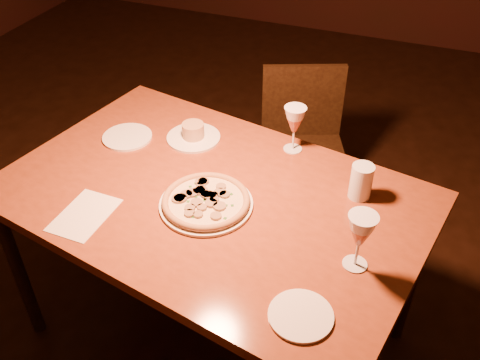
% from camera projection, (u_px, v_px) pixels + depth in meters
% --- Properties ---
extents(floor, '(7.00, 7.00, 0.00)m').
position_uv_depth(floor, '(184.00, 319.00, 2.45)').
color(floor, black).
rests_on(floor, ground).
extents(dining_table, '(1.65, 1.23, 0.80)m').
position_uv_depth(dining_table, '(211.00, 208.00, 1.95)').
color(dining_table, brown).
rests_on(dining_table, floor).
extents(chair_far, '(0.54, 0.54, 0.85)m').
position_uv_depth(chair_far, '(303.00, 143.00, 2.71)').
color(chair_far, black).
rests_on(chair_far, floor).
extents(pizza_plate, '(0.32, 0.32, 0.04)m').
position_uv_depth(pizza_plate, '(206.00, 201.00, 1.84)').
color(pizza_plate, white).
rests_on(pizza_plate, dining_table).
extents(ramekin_saucer, '(0.22, 0.22, 0.07)m').
position_uv_depth(ramekin_saucer, '(193.00, 134.00, 2.16)').
color(ramekin_saucer, white).
rests_on(ramekin_saucer, dining_table).
extents(wine_glass_far, '(0.09, 0.09, 0.19)m').
position_uv_depth(wine_glass_far, '(294.00, 129.00, 2.06)').
color(wine_glass_far, '#A65945').
rests_on(wine_glass_far, dining_table).
extents(wine_glass_right, '(0.09, 0.09, 0.20)m').
position_uv_depth(wine_glass_right, '(359.00, 241.00, 1.57)').
color(wine_glass_right, '#A65945').
rests_on(wine_glass_right, dining_table).
extents(water_tumbler, '(0.08, 0.08, 0.13)m').
position_uv_depth(water_tumbler, '(361.00, 182.00, 1.85)').
color(water_tumbler, silver).
rests_on(water_tumbler, dining_table).
extents(side_plate_left, '(0.20, 0.20, 0.01)m').
position_uv_depth(side_plate_left, '(127.00, 137.00, 2.18)').
color(side_plate_left, white).
rests_on(side_plate_left, dining_table).
extents(side_plate_near, '(0.18, 0.18, 0.01)m').
position_uv_depth(side_plate_near, '(301.00, 315.00, 1.48)').
color(side_plate_near, white).
rests_on(side_plate_near, dining_table).
extents(menu_card, '(0.17, 0.24, 0.00)m').
position_uv_depth(menu_card, '(85.00, 215.00, 1.81)').
color(menu_card, white).
rests_on(menu_card, dining_table).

